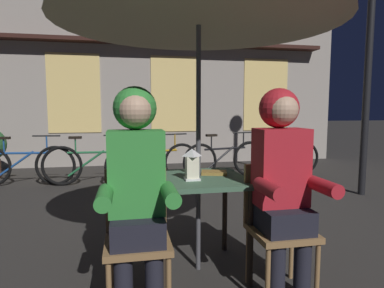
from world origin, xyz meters
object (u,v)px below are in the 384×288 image
bicycle_fourth (225,159)px  chair_right (277,220)px  person_left_hooded (136,177)px  cafe_table (198,190)px  person_right_hooded (282,171)px  bicycle_second (94,164)px  lantern (192,164)px  bicycle_nearest (23,165)px  book (214,173)px  bicycle_third (154,163)px  chair_left (137,230)px  bicycle_fifth (276,157)px  street_lamp (372,5)px

bicycle_fourth → chair_right: bearing=-101.5°
person_left_hooded → cafe_table: bearing=41.6°
person_right_hooded → bicycle_second: person_right_hooded is taller
chair_right → person_right_hooded: size_ratio=0.62×
lantern → bicycle_fourth: (1.29, 3.40, -0.51)m
cafe_table → bicycle_nearest: bearing=123.5°
person_right_hooded → book: (-0.33, 0.51, -0.09)m
bicycle_third → bicycle_fourth: size_ratio=1.00×
chair_left → bicycle_fifth: chair_left is taller
chair_right → book: 0.62m
person_left_hooded → bicycle_second: person_left_hooded is taller
bicycle_second → book: bearing=-68.6°
bicycle_third → bicycle_nearest: bearing=175.1°
chair_left → bicycle_third: bearing=83.6°
cafe_table → bicycle_fourth: (1.23, 3.31, -0.29)m
street_lamp → person_left_hooded: bearing=-146.7°
lantern → book: size_ratio=1.16×
bicycle_fourth → bicycle_third: bearing=-173.4°
chair_left → bicycle_second: 3.64m
bicycle_second → book: 3.39m
bicycle_nearest → bicycle_third: 2.13m
person_left_hooded → bicycle_fourth: (1.71, 3.73, -0.50)m
cafe_table → bicycle_fourth: bearing=69.7°
cafe_table → lantern: lantern is taller
lantern → bicycle_nearest: 4.08m
person_right_hooded → chair_left: bearing=176.6°
person_left_hooded → book: 0.81m
bicycle_fifth → cafe_table: bearing=-124.0°
lantern → bicycle_second: bearing=107.0°
lantern → street_lamp: bearing=32.5°
lantern → bicycle_fifth: 4.17m
chair_right → bicycle_fifth: size_ratio=0.52×
cafe_table → bicycle_fifth: bearing=56.0°
street_lamp → book: (-2.72, -1.69, -1.96)m
bicycle_third → bicycle_fourth: bearing=6.6°
lantern → bicycle_fifth: lantern is taller
person_left_hooded → street_lamp: bearing=33.3°
bicycle_third → chair_left: bearing=-96.4°
person_right_hooded → bicycle_second: size_ratio=0.83×
bicycle_second → bicycle_third: size_ratio=1.02×
bicycle_second → bicycle_fifth: bearing=2.1°
lantern → chair_left: (-0.41, -0.28, -0.37)m
person_right_hooded → street_lamp: 3.75m
street_lamp → bicycle_fifth: 2.90m
bicycle_fifth → person_right_hooded: bearing=-115.2°
street_lamp → bicycle_nearest: 5.82m
street_lamp → bicycle_third: 4.03m
person_right_hooded → bicycle_third: 3.66m
chair_right → bicycle_fourth: 3.75m
book → bicycle_fifth: bearing=71.8°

